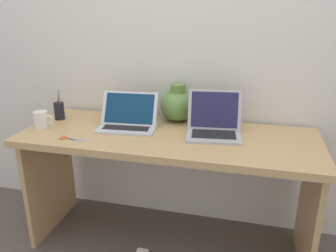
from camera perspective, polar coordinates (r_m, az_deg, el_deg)
ground_plane at (r=2.31m, az=0.00°, el=-18.81°), size 6.00×6.00×0.00m
back_wall at (r=2.16m, az=2.32°, el=13.32°), size 4.40×0.04×2.40m
desk at (r=2.00m, az=0.00°, el=-5.37°), size 1.69×0.62×0.74m
laptop_left at (r=2.05m, az=-6.66°, el=1.21°), size 0.36×0.26×0.20m
laptop_right at (r=1.94m, az=7.72°, el=0.46°), size 0.33×0.28×0.24m
green_vase at (r=2.14m, az=1.64°, el=3.56°), size 0.22×0.22×0.24m
coffee_mug at (r=2.16m, az=-20.45°, el=0.99°), size 0.12×0.08×0.10m
pen_cup at (r=2.29m, az=-17.78°, el=2.49°), size 0.06×0.06×0.19m
scissors at (r=1.95m, az=-16.49°, el=-2.04°), size 0.15×0.05×0.01m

